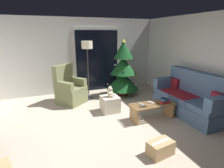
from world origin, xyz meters
The scene contains 18 objects.
ground_plane centered at (0.00, 0.00, 0.00)m, with size 7.00×7.00×0.00m, color #B2A38E.
wall_back centered at (0.00, 3.06, 1.25)m, with size 5.72×0.12×2.50m, color silver.
wall_right centered at (2.86, 0.00, 1.25)m, with size 0.12×6.00×2.50m, color silver.
patio_door_frame centered at (0.72, 2.99, 1.10)m, with size 1.60×0.02×2.20m, color silver.
patio_door_glass centered at (0.72, 2.97, 1.05)m, with size 1.50×0.02×2.10m, color black.
couch centered at (2.32, 0.19, 0.40)m, with size 0.83×1.96×1.08m.
coffee_table centered at (1.27, 0.26, 0.26)m, with size 1.10×0.40×0.39m.
remote_silver centered at (0.99, 0.32, 0.40)m, with size 0.04×0.16×0.02m, color #ADADB2.
remote_graphite centered at (0.94, 0.19, 0.40)m, with size 0.04×0.16×0.02m, color #333338.
remote_white centered at (1.27, 0.33, 0.40)m, with size 0.04×0.16×0.02m, color silver.
book_stack centered at (1.57, 0.21, 0.44)m, with size 0.26×0.20×0.10m.
cell_phone centered at (1.56, 0.24, 0.50)m, with size 0.07×0.14×0.01m, color black.
christmas_tree centered at (1.33, 2.12, 0.82)m, with size 1.05×1.05×1.85m.
armchair centered at (-0.42, 2.04, 0.40)m, with size 0.96×0.96×1.13m.
floor_lamp centered at (0.17, 2.13, 1.51)m, with size 0.32×0.32×1.78m.
ottoman centered at (0.47, 1.03, 0.21)m, with size 0.44×0.44×0.41m, color beige.
teddy_bear_cream centered at (0.48, 1.02, 0.53)m, with size 0.21×0.21×0.29m.
cardboard_box_taped_mid_floor centered at (0.66, -0.93, 0.13)m, with size 0.48×0.34×0.26m.
Camera 1 is at (-1.04, -3.08, 2.01)m, focal length 28.69 mm.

